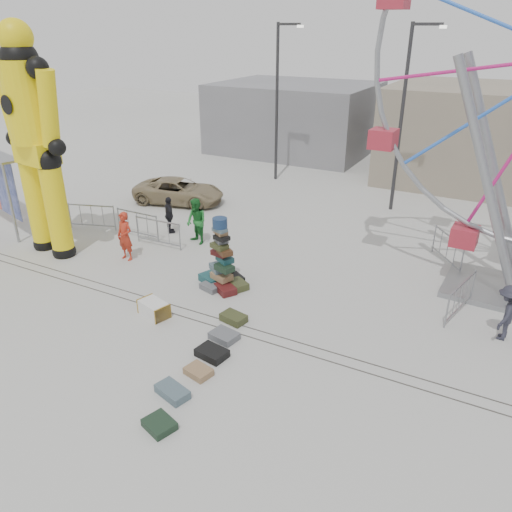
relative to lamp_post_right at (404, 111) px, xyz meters
The scene contains 26 objects.
ground 14.09m from the lamp_post_right, 103.39° to the right, with size 90.00×90.00×0.00m, color #9E9E99.
track_line_near 13.54m from the lamp_post_right, 104.01° to the right, with size 40.00×0.04×0.01m, color #47443F.
track_line_far 13.18m from the lamp_post_right, 104.46° to the right, with size 40.00×0.04×0.01m, color #47443F.
building_right 8.26m from the lamp_post_right, 60.84° to the left, with size 12.00×8.00×5.00m, color gray.
building_left 13.00m from the lamp_post_right, 135.30° to the left, with size 10.00×8.00×4.40m, color gray.
lamp_post_right is the anchor object (origin of this frame).
lamp_post_left 7.28m from the lamp_post_right, 164.05° to the left, with size 1.41×0.25×8.00m.
suitcase_tower 11.29m from the lamp_post_right, 106.96° to the right, with size 1.89×1.57×2.40m.
crash_test_dummy 14.90m from the lamp_post_right, 133.28° to the right, with size 3.33×1.46×8.35m.
steamer_trunk 13.98m from the lamp_post_right, 107.13° to the right, with size 0.95×0.55×0.44m, color silver.
row_case_0 12.79m from the lamp_post_right, 97.94° to the right, with size 0.73×0.49×0.23m, color #3E4321.
row_case_1 13.62m from the lamp_post_right, 96.36° to the right, with size 0.74×0.57×0.20m, color slate.
row_case_2 14.38m from the lamp_post_right, 95.43° to the right, with size 0.80×0.57×0.21m, color black.
row_case_3 15.13m from the lamp_post_right, 94.70° to the right, with size 0.65×0.48×0.18m, color #9B764F.
row_case_4 16.02m from the lamp_post_right, 94.82° to the right, with size 0.84×0.47×0.21m, color slate.
row_case_5 16.93m from the lamp_post_right, 93.21° to the right, with size 0.67×0.54×0.18m, color #1C3221.
barricade_dummy_a 14.10m from the lamp_post_right, 141.42° to the right, with size 2.00×0.10×1.10m, color gray, non-canonical shape.
barricade_dummy_b 12.34m from the lamp_post_right, 135.34° to the right, with size 2.00×0.10×1.10m, color gray, non-canonical shape.
barricade_dummy_c 11.74m from the lamp_post_right, 129.38° to the right, with size 2.00×0.10×1.10m, color gray, non-canonical shape.
barricade_wheel_front 10.12m from the lamp_post_right, 64.14° to the right, with size 2.00×0.10×1.10m, color gray, non-canonical shape.
barricade_wheel_back 7.01m from the lamp_post_right, 57.18° to the right, with size 2.00×0.10×1.10m, color gray, non-canonical shape.
pedestrian_red 12.94m from the lamp_post_right, 125.92° to the right, with size 0.66×0.44×1.82m, color #B02B19.
pedestrian_green 10.24m from the lamp_post_right, 127.49° to the right, with size 0.89×0.69×1.82m, color #1B6C27.
pedestrian_black 11.03m from the lamp_post_right, 135.90° to the right, with size 0.90×0.38×1.54m, color black.
pedestrian_grey 11.19m from the lamp_post_right, 59.91° to the right, with size 1.04×0.60×1.61m, color #242531.
parked_suv 10.90m from the lamp_post_right, 157.29° to the right, with size 1.98×4.29×1.19m, color #907E5D.
Camera 1 is at (7.86, -9.56, 7.90)m, focal length 35.00 mm.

